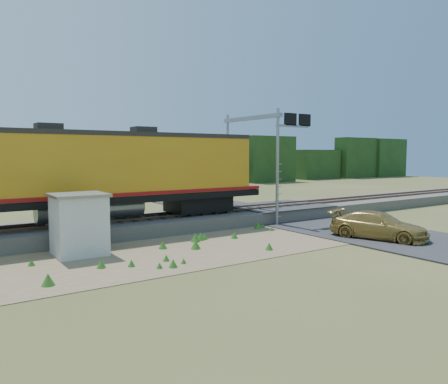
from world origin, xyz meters
TOP-DOWN VIEW (x-y plane):
  - ground at (0.00, 0.00)m, footprint 140.00×140.00m
  - ballast at (0.00, 6.00)m, footprint 70.00×5.00m
  - rails at (0.00, 6.00)m, footprint 70.00×1.54m
  - dirt_shoulder at (-2.00, 0.50)m, footprint 26.00×8.00m
  - road at (7.00, 0.74)m, footprint 7.00×66.00m
  - tree_line_north at (0.00, 38.00)m, footprint 130.00×3.00m
  - weed_clumps at (-3.50, 0.10)m, footprint 15.00×6.20m
  - locomotive at (-7.02, 6.00)m, footprint 21.26×3.24m
  - shed at (-8.55, 2.03)m, footprint 2.43×2.43m
  - signal_gantry at (4.85, 5.32)m, footprint 2.98×6.20m
  - car at (5.90, -3.44)m, footprint 3.57×5.54m

SIDE VIEW (x-z plane):
  - ground at x=0.00m, z-range 0.00..0.00m
  - weed_clumps at x=-3.50m, z-range -0.28..0.28m
  - dirt_shoulder at x=-2.00m, z-range 0.00..0.03m
  - road at x=7.00m, z-range -0.34..0.52m
  - ballast at x=0.00m, z-range 0.00..0.80m
  - car at x=5.90m, z-range 0.00..1.49m
  - rails at x=0.00m, z-range 0.80..0.96m
  - shed at x=-8.55m, z-range 0.02..2.86m
  - tree_line_north at x=0.00m, z-range -0.18..6.32m
  - locomotive at x=-7.02m, z-range 0.92..6.41m
  - signal_gantry at x=4.85m, z-range 1.85..9.36m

